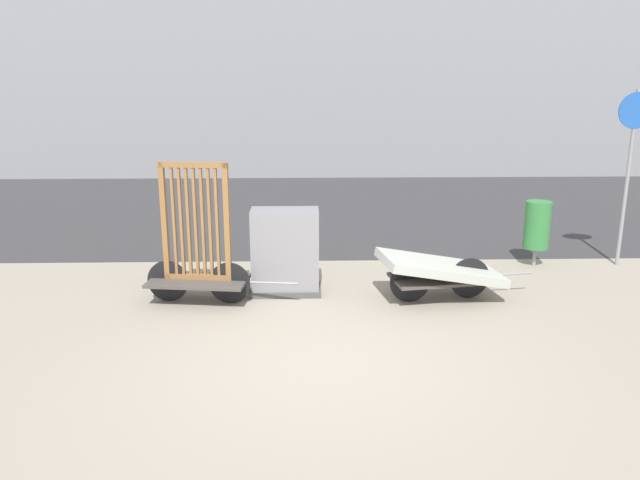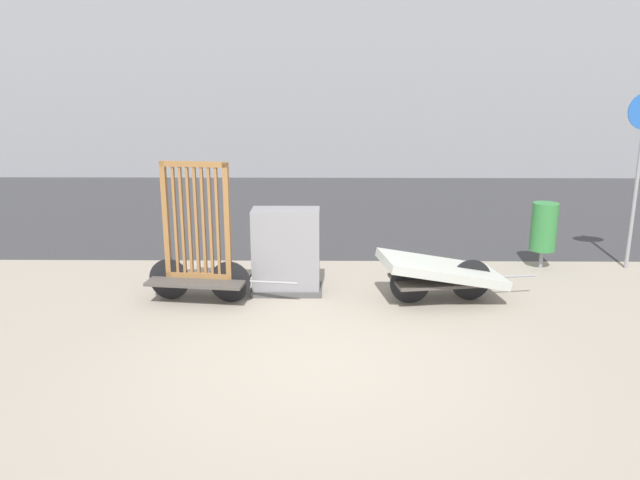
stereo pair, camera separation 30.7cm
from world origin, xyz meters
TOP-DOWN VIEW (x-y plane):
  - ground_plane at (0.00, 0.00)m, footprint 60.00×60.00m
  - road_strip at (0.00, 8.18)m, footprint 56.00×8.83m
  - building_facade at (0.00, 14.60)m, footprint 48.00×4.00m
  - bike_cart_with_bedframe at (-1.63, 1.86)m, footprint 2.05×0.85m
  - bike_cart_with_mattress at (1.64, 1.86)m, footprint 2.22×1.14m
  - utility_cabinet at (-0.48, 2.20)m, footprint 0.99×0.51m
  - trash_bin at (3.52, 3.42)m, footprint 0.40×0.40m

SIDE VIEW (x-z plane):
  - ground_plane at x=0.00m, z-range 0.00..0.00m
  - road_strip at x=0.00m, z-range 0.00..0.01m
  - bike_cart_with_mattress at x=1.64m, z-range 0.08..0.75m
  - utility_cabinet at x=-0.48m, z-range -0.04..1.16m
  - bike_cart_with_bedframe at x=-1.63m, z-range -0.31..1.59m
  - trash_bin at x=3.52m, z-range 0.14..1.20m
  - building_facade at x=0.00m, z-range 0.00..9.28m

